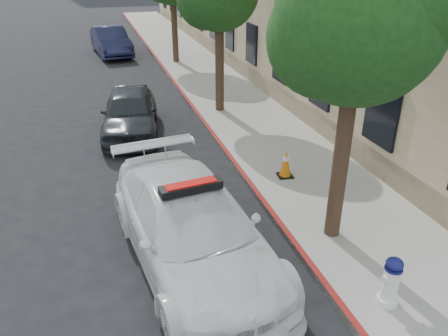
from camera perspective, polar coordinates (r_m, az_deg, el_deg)
ground at (r=9.94m, az=-6.91°, el=-5.56°), size 120.00×120.00×0.00m
sidewalk at (r=19.68m, az=-1.90°, el=11.23°), size 3.20×50.00×0.15m
curb_strip at (r=19.35m, az=-6.39°, el=10.82°), size 0.12×50.00×0.15m
tree_near at (r=7.67m, az=17.55°, el=18.11°), size 2.92×2.82×5.62m
police_car at (r=7.95m, az=-4.15°, el=-7.76°), size 2.76×5.52×1.69m
parked_car_mid at (r=14.14m, az=-12.18°, el=7.17°), size 2.20×4.34×1.42m
parked_car_far at (r=25.99m, az=-14.57°, el=15.73°), size 2.16×4.77×1.52m
fire_hydrant at (r=7.56m, az=20.97°, el=-13.69°), size 0.37×0.34×0.88m
traffic_cone at (r=10.96m, az=8.07°, el=0.59°), size 0.42×0.42×0.71m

